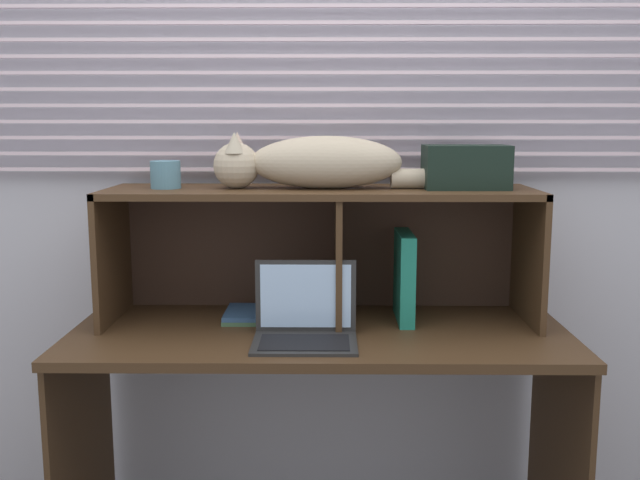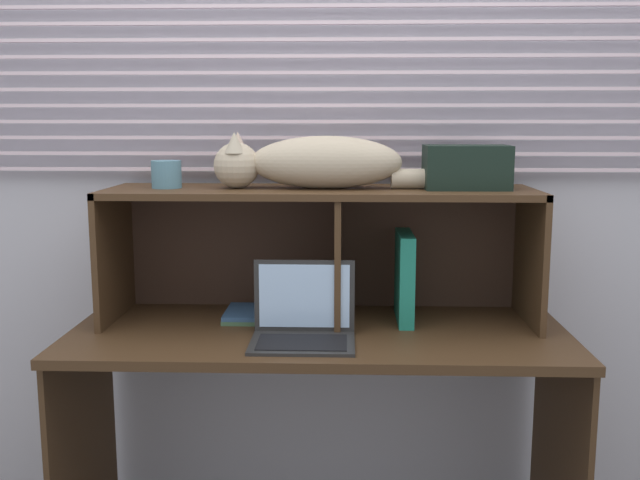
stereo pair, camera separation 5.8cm
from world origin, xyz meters
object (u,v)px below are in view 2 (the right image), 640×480
at_px(book_stack, 255,314).
at_px(storage_box, 466,167).
at_px(cat, 314,163).
at_px(binder_upright, 404,277).
at_px(small_basket, 166,174).
at_px(laptop, 303,324).

relative_size(book_stack, storage_box, 0.75).
height_order(cat, storage_box, cat).
xyz_separation_m(binder_upright, small_basket, (-0.78, 0.00, 0.34)).
bearing_deg(storage_box, book_stack, 179.55).
xyz_separation_m(small_basket, storage_box, (0.98, 0.00, 0.03)).
height_order(laptop, storage_box, storage_box).
xyz_separation_m(laptop, small_basket, (-0.46, 0.24, 0.43)).
xyz_separation_m(book_stack, storage_box, (0.69, -0.01, 0.50)).
relative_size(cat, book_stack, 4.01).
bearing_deg(laptop, book_stack, 125.74).
relative_size(laptop, storage_box, 1.16).
bearing_deg(binder_upright, laptop, -143.25).
distance_m(cat, small_basket, 0.48).
height_order(laptop, book_stack, laptop).
bearing_deg(cat, storage_box, 0.00).
xyz_separation_m(cat, book_stack, (-0.20, 0.01, -0.51)).
relative_size(small_basket, storage_box, 0.36).
height_order(cat, binder_upright, cat).
bearing_deg(binder_upright, cat, 180.00).
relative_size(laptop, small_basket, 3.20).
bearing_deg(storage_box, small_basket, 180.00).
distance_m(cat, storage_box, 0.49).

